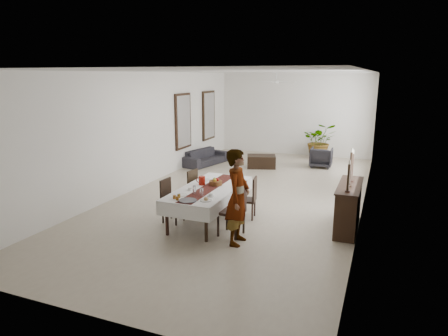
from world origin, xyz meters
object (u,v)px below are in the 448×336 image
Objects in this scene: dining_table_top at (209,189)px; woman at (238,197)px; sideboard_body at (348,208)px; sofa at (205,157)px; red_pitcher at (202,181)px.

dining_table_top is 1.38m from woman.
sideboard_body reaches higher than dining_table_top.
woman reaches higher than sideboard_body.
woman is 6.92m from sofa.
dining_table_top is at bearing 44.15° from woman.
red_pitcher is 0.11× the size of woman.
woman reaches higher than red_pitcher.
dining_table_top reaches higher than sofa.
sofa is (-2.16, 4.91, -0.57)m from red_pitcher.
red_pitcher is 5.40m from sofa.
dining_table_top is 0.31m from red_pitcher.
red_pitcher is 3.16m from sideboard_body.
red_pitcher is 0.13× the size of sideboard_body.
woman is 1.18× the size of sideboard_body.
sofa is at bearing 113.77° from red_pitcher.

